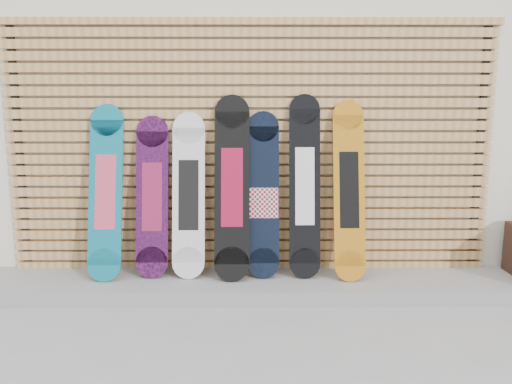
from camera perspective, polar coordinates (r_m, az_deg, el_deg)
ground at (r=3.72m, az=1.63°, el=-14.99°), size 80.00×80.00×0.00m
building at (r=6.92m, az=4.95°, el=11.63°), size 12.00×5.00×3.60m
concrete_step at (r=4.33m, az=-0.69°, el=-10.53°), size 4.60×0.70×0.12m
slat_wall at (r=4.37m, az=-0.70°, el=5.12°), size 4.26×0.08×2.29m
snowboard_0 at (r=4.38m, az=-16.80°, el=0.01°), size 0.28×0.37×1.47m
snowboard_1 at (r=4.33m, az=-11.78°, el=-0.54°), size 0.27×0.29×1.37m
snowboard_2 at (r=4.27m, az=-7.70°, el=-0.35°), size 0.27×0.30×1.40m
snowboard_3 at (r=4.19m, az=-2.76°, el=0.54°), size 0.29×0.38×1.54m
snowboard_4 at (r=4.24m, az=0.86°, el=-0.43°), size 0.27×0.30×1.41m
snowboard_5 at (r=4.25m, az=5.59°, el=0.67°), size 0.26×0.30×1.55m
snowboard_6 at (r=4.27m, az=10.58°, el=0.25°), size 0.26×0.38×1.50m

